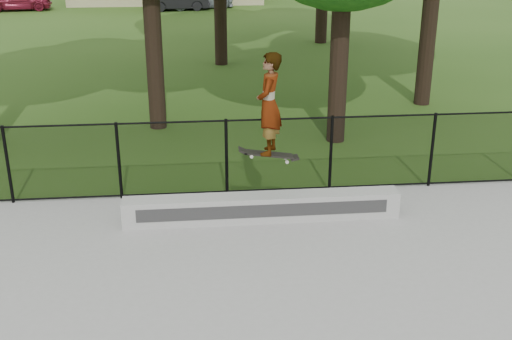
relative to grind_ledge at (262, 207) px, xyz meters
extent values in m
cube|color=#B5B5B0|center=(0.00, 0.00, 0.00)|extent=(4.82, 0.40, 0.47)
imported|color=black|center=(-1.80, 28.43, 0.29)|extent=(3.35, 1.60, 1.18)
cube|color=black|center=(0.10, -0.06, 1.01)|extent=(0.84, 0.23, 0.14)
imported|color=#C2F2FF|center=(0.10, -0.06, 1.88)|extent=(0.56, 0.71, 1.70)
cylinder|color=black|center=(-4.55, 1.20, 0.52)|extent=(0.06, 0.06, 1.50)
cylinder|color=black|center=(-2.55, 1.20, 0.52)|extent=(0.06, 0.06, 1.50)
cylinder|color=black|center=(-0.55, 1.20, 0.52)|extent=(0.06, 0.06, 1.50)
cylinder|color=black|center=(1.45, 1.20, 0.52)|extent=(0.06, 0.06, 1.50)
cylinder|color=black|center=(3.45, 1.20, 0.52)|extent=(0.06, 0.06, 1.50)
cylinder|color=black|center=(-0.55, 1.20, 1.24)|extent=(16.00, 0.04, 0.04)
cylinder|color=black|center=(-0.55, 1.20, -0.18)|extent=(16.00, 0.04, 0.04)
cube|color=black|center=(-0.55, 1.20, 0.52)|extent=(16.00, 0.01, 1.50)
cylinder|color=black|center=(-2.05, 5.80, 2.32)|extent=(0.44, 0.44, 5.22)
cylinder|color=black|center=(5.45, 7.30, 2.32)|extent=(0.44, 0.44, 5.23)
cylinder|color=black|center=(2.25, 4.30, 1.81)|extent=(0.44, 0.44, 4.20)
camera|label=1|loc=(-1.13, -10.13, 4.71)|focal=45.00mm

